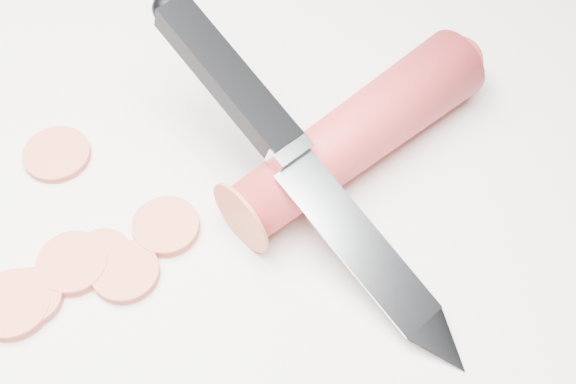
% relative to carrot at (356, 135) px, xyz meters
% --- Properties ---
extents(ground, '(2.40, 2.40, 0.00)m').
position_rel_carrot_xyz_m(ground, '(-0.09, -0.08, -0.02)').
color(ground, white).
rests_on(ground, ground).
extents(carrot, '(0.11, 0.17, 0.04)m').
position_rel_carrot_xyz_m(carrot, '(0.00, 0.00, 0.00)').
color(carrot, red).
rests_on(carrot, ground).
extents(carrot_slice_0, '(0.04, 0.04, 0.01)m').
position_rel_carrot_xyz_m(carrot_slice_0, '(-0.12, -0.17, -0.02)').
color(carrot_slice_0, '#DD5E39').
rests_on(carrot_slice_0, ground).
extents(carrot_slice_1, '(0.03, 0.03, 0.01)m').
position_rel_carrot_xyz_m(carrot_slice_1, '(-0.10, -0.12, -0.02)').
color(carrot_slice_1, '#DD5E39').
rests_on(carrot_slice_1, ground).
extents(carrot_slice_2, '(0.04, 0.04, 0.01)m').
position_rel_carrot_xyz_m(carrot_slice_2, '(-0.11, -0.13, -0.02)').
color(carrot_slice_2, '#DD5E39').
rests_on(carrot_slice_2, ground).
extents(carrot_slice_3, '(0.04, 0.04, 0.01)m').
position_rel_carrot_xyz_m(carrot_slice_3, '(-0.08, -0.13, -0.02)').
color(carrot_slice_3, '#DD5E39').
rests_on(carrot_slice_3, ground).
extents(carrot_slice_4, '(0.04, 0.04, 0.01)m').
position_rel_carrot_xyz_m(carrot_slice_4, '(-0.08, -0.09, -0.02)').
color(carrot_slice_4, '#DD5E39').
rests_on(carrot_slice_4, ground).
extents(carrot_slice_5, '(0.04, 0.04, 0.01)m').
position_rel_carrot_xyz_m(carrot_slice_5, '(-0.16, -0.07, -0.02)').
color(carrot_slice_5, '#DD5E39').
rests_on(carrot_slice_5, ground).
extents(carrot_slice_6, '(0.03, 0.03, 0.01)m').
position_rel_carrot_xyz_m(carrot_slice_6, '(-0.12, -0.16, -0.02)').
color(carrot_slice_6, '#DD5E39').
rests_on(carrot_slice_6, ground).
extents(kitchen_knife, '(0.24, 0.12, 0.09)m').
position_rel_carrot_xyz_m(kitchen_knife, '(-0.01, -0.05, 0.02)').
color(kitchen_knife, silver).
rests_on(kitchen_knife, ground).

